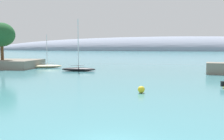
# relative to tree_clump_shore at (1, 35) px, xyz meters

# --- Properties ---
(shore_outcrop) EXTENTS (14.74, 10.28, 1.83)m
(shore_outcrop) POSITION_rel_tree_clump_shore_xyz_m (0.31, 0.59, -6.49)
(shore_outcrop) COLOR gray
(shore_outcrop) RESTS_ON ground
(tree_clump_shore) EXTENTS (5.89, 5.89, 8.26)m
(tree_clump_shore) POSITION_rel_tree_clump_shore_xyz_m (0.00, 0.00, 0.00)
(tree_clump_shore) COLOR brown
(tree_clump_shore) RESTS_ON shore_outcrop
(distant_ridge) EXTENTS (381.73, 61.91, 26.14)m
(distant_ridge) POSITION_rel_tree_clump_shore_xyz_m (56.34, 199.26, -7.41)
(distant_ridge) COLOR gray
(distant_ridge) RESTS_ON ground
(sailboat_sand_near_shore) EXTENTS (6.59, 4.35, 7.45)m
(sailboat_sand_near_shore) POSITION_rel_tree_clump_shore_xyz_m (9.77, 1.95, -6.98)
(sailboat_sand_near_shore) COLOR #C6B284
(sailboat_sand_near_shore) RESTS_ON water
(sailboat_black_mid_mooring) EXTENTS (6.93, 2.44, 10.22)m
(sailboat_black_mid_mooring) POSITION_rel_tree_clump_shore_xyz_m (18.84, -3.86, -6.92)
(sailboat_black_mid_mooring) COLOR black
(sailboat_black_mid_mooring) RESTS_ON water
(mooring_buoy_yellow) EXTENTS (0.76, 0.76, 0.76)m
(mooring_buoy_yellow) POSITION_rel_tree_clump_shore_xyz_m (32.52, -25.64, -7.03)
(mooring_buoy_yellow) COLOR yellow
(mooring_buoy_yellow) RESTS_ON water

